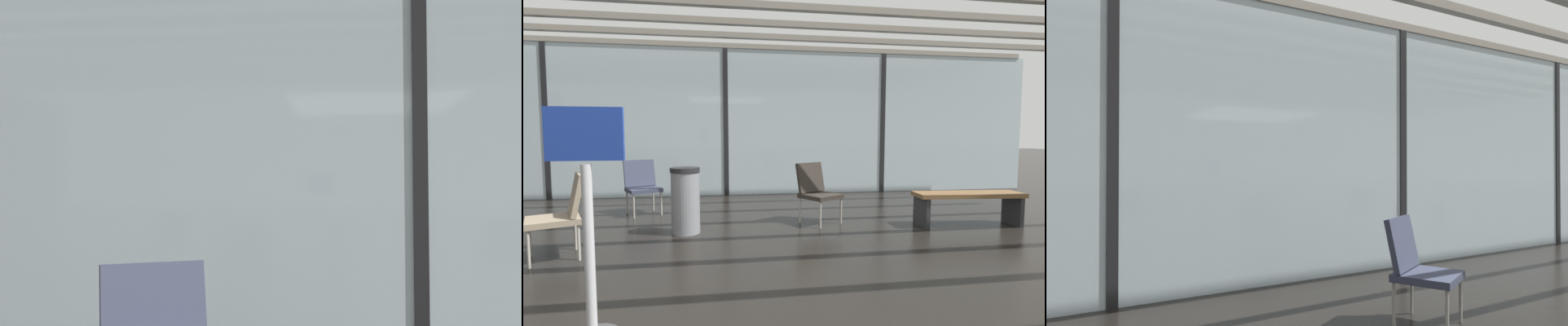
# 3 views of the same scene
# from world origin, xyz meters

# --- Properties ---
(glass_curtain_wall) EXTENTS (14.00, 0.08, 3.09)m
(glass_curtain_wall) POSITION_xyz_m (0.00, 5.20, 1.55)
(glass_curtain_wall) COLOR silver
(glass_curtain_wall) RESTS_ON ground
(window_mullion_0) EXTENTS (0.10, 0.12, 3.09)m
(window_mullion_0) POSITION_xyz_m (-3.50, 5.20, 1.55)
(window_mullion_0) COLOR black
(window_mullion_0) RESTS_ON ground
(window_mullion_1) EXTENTS (0.10, 0.12, 3.09)m
(window_mullion_1) POSITION_xyz_m (0.00, 5.20, 1.55)
(window_mullion_1) COLOR black
(window_mullion_1) RESTS_ON ground
(window_mullion_2) EXTENTS (0.10, 0.12, 3.09)m
(window_mullion_2) POSITION_xyz_m (3.50, 5.20, 1.55)
(window_mullion_2) COLOR black
(window_mullion_2) RESTS_ON ground
(parked_airplane) EXTENTS (11.17, 3.80, 3.80)m
(parked_airplane) POSITION_xyz_m (-0.96, 11.06, 1.90)
(parked_airplane) COLOR #B2BCD6
(parked_airplane) RESTS_ON ground
(lounge_chair_3) EXTENTS (0.67, 0.69, 0.87)m
(lounge_chair_3) POSITION_xyz_m (-1.36, 3.50, 0.49)
(lounge_chair_3) COLOR #33384C
(lounge_chair_3) RESTS_ON ground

